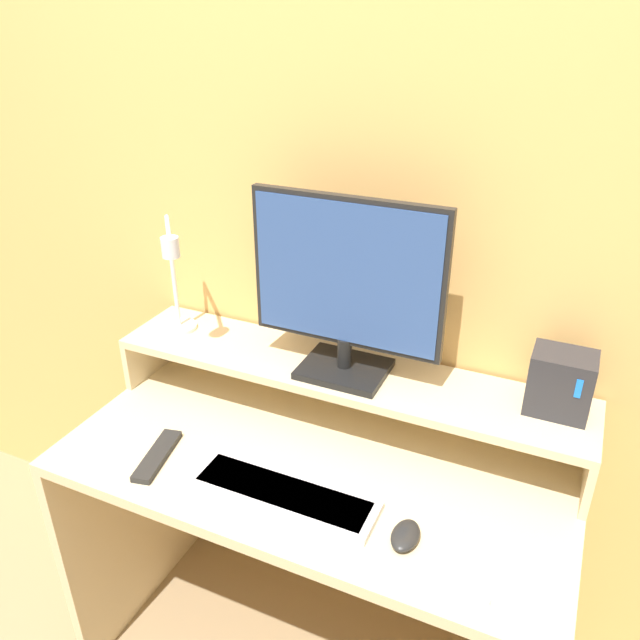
{
  "coord_description": "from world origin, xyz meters",
  "views": [
    {
      "loc": [
        0.51,
        -0.78,
        1.77
      ],
      "look_at": [
        0.0,
        0.33,
        1.14
      ],
      "focal_mm": 35.0,
      "sensor_mm": 36.0,
      "label": 1
    }
  ],
  "objects": [
    {
      "name": "wall_back",
      "position": [
        0.0,
        0.64,
        1.25
      ],
      "size": [
        6.0,
        0.05,
        2.5
      ],
      "color": "#E5AD60",
      "rests_on": "ground_plane"
    },
    {
      "name": "desk",
      "position": [
        0.0,
        0.3,
        0.54
      ],
      "size": [
        1.24,
        0.6,
        0.77
      ],
      "color": "beige",
      "rests_on": "ground_plane"
    },
    {
      "name": "monitor_shelf",
      "position": [
        0.0,
        0.48,
        0.9
      ],
      "size": [
        1.24,
        0.25,
        0.16
      ],
      "color": "beige",
      "rests_on": "desk"
    },
    {
      "name": "monitor",
      "position": [
        0.01,
        0.47,
        1.17
      ],
      "size": [
        0.48,
        0.17,
        0.46
      ],
      "color": "black",
      "rests_on": "monitor_shelf"
    },
    {
      "name": "desk_lamp",
      "position": [
        -0.47,
        0.44,
        1.09
      ],
      "size": [
        0.17,
        0.2,
        0.34
      ],
      "color": "silver",
      "rests_on": "monitor_shelf"
    },
    {
      "name": "router_dock",
      "position": [
        0.52,
        0.51,
        1.0
      ],
      "size": [
        0.14,
        0.11,
        0.15
      ],
      "color": "#28282D",
      "rests_on": "monitor_shelf"
    },
    {
      "name": "keyboard",
      "position": [
        -0.01,
        0.16,
        0.78
      ],
      "size": [
        0.44,
        0.12,
        0.02
      ],
      "color": "silver",
      "rests_on": "desk"
    },
    {
      "name": "mouse",
      "position": [
        0.28,
        0.15,
        0.78
      ],
      "size": [
        0.06,
        0.09,
        0.03
      ],
      "color": "black",
      "rests_on": "desk"
    },
    {
      "name": "remote_control",
      "position": [
        -0.35,
        0.15,
        0.78
      ],
      "size": [
        0.09,
        0.2,
        0.02
      ],
      "color": "black",
      "rests_on": "desk"
    },
    {
      "name": "remote_secondary",
      "position": [
        0.43,
        0.14,
        0.78
      ],
      "size": [
        0.09,
        0.18,
        0.02
      ],
      "color": "white",
      "rests_on": "desk"
    }
  ]
}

